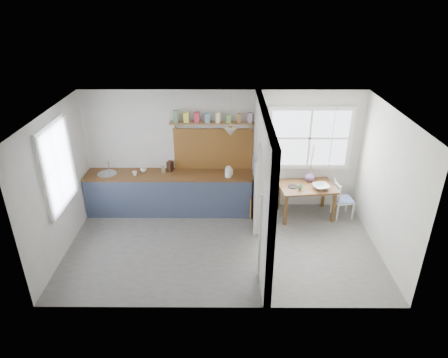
{
  "coord_description": "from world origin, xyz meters",
  "views": [
    {
      "loc": [
        0.06,
        -6.24,
        4.48
      ],
      "look_at": [
        0.03,
        0.51,
        1.17
      ],
      "focal_mm": 32.0,
      "sensor_mm": 36.0,
      "label": 1
    }
  ],
  "objects_px": {
    "kettle": "(228,172)",
    "chair_right": "(343,199)",
    "vase": "(310,176)",
    "chair_left": "(265,195)",
    "dining_table": "(305,201)"
  },
  "relations": [
    {
      "from": "dining_table",
      "to": "chair_right",
      "type": "relative_size",
      "value": 1.38
    },
    {
      "from": "dining_table",
      "to": "vase",
      "type": "xyz_separation_m",
      "value": [
        0.09,
        0.24,
        0.46
      ]
    },
    {
      "from": "chair_right",
      "to": "vase",
      "type": "xyz_separation_m",
      "value": [
        -0.7,
        0.27,
        0.4
      ]
    },
    {
      "from": "kettle",
      "to": "vase",
      "type": "height_order",
      "value": "kettle"
    },
    {
      "from": "chair_right",
      "to": "vase",
      "type": "bearing_deg",
      "value": 61.68
    },
    {
      "from": "chair_left",
      "to": "vase",
      "type": "distance_m",
      "value": 1.02
    },
    {
      "from": "chair_right",
      "to": "chair_left",
      "type": "bearing_deg",
      "value": 80.65
    },
    {
      "from": "dining_table",
      "to": "chair_right",
      "type": "distance_m",
      "value": 0.79
    },
    {
      "from": "chair_left",
      "to": "kettle",
      "type": "height_order",
      "value": "kettle"
    },
    {
      "from": "chair_left",
      "to": "kettle",
      "type": "bearing_deg",
      "value": -89.12
    },
    {
      "from": "chair_left",
      "to": "chair_right",
      "type": "distance_m",
      "value": 1.64
    },
    {
      "from": "chair_left",
      "to": "vase",
      "type": "height_order",
      "value": "vase"
    },
    {
      "from": "kettle",
      "to": "chair_right",
      "type": "bearing_deg",
      "value": -21.04
    },
    {
      "from": "dining_table",
      "to": "vase",
      "type": "bearing_deg",
      "value": 62.85
    },
    {
      "from": "chair_right",
      "to": "vase",
      "type": "distance_m",
      "value": 0.85
    }
  ]
}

